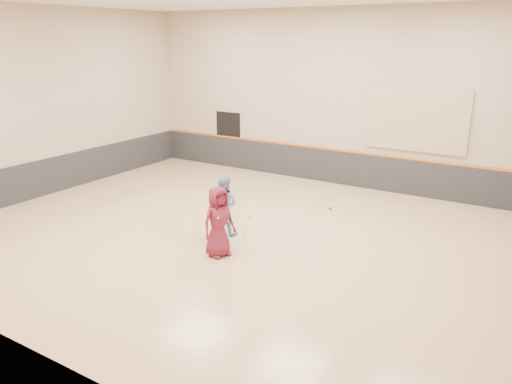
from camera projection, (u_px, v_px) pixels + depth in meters
The scene contains 14 objects.
room at pixel (240, 207), 12.87m from camera, with size 15.04×12.04×6.22m.
wainscot_back at pixel (332, 167), 17.78m from camera, with size 14.90×0.04×1.20m, color #232326.
wainscot_left at pixel (54, 175), 16.68m from camera, with size 0.04×11.90×1.20m, color #232326.
accent_stripe at pixel (333, 150), 17.59m from camera, with size 14.90×0.03×0.06m, color #D85914.
acoustic_panel at pixel (416, 120), 15.80m from camera, with size 3.20×0.08×2.00m, color tan.
doorway at pixel (228, 140), 19.90m from camera, with size 1.10×0.05×2.20m, color black.
girl at pixel (215, 215), 12.79m from camera, with size 0.47×0.31×1.30m, color #7CD7D2.
instructor at pixel (224, 205), 13.08m from camera, with size 0.77×0.60×1.59m, color #819DC7.
young_man at pixel (218, 222), 11.70m from camera, with size 0.84×0.54×1.71m, color maroon.
held_racket at pixel (223, 217), 12.72m from camera, with size 0.52×0.52×0.50m, color gold, non-canonical shape.
spare_racket at pixel (328, 205), 15.35m from camera, with size 0.67×0.67×0.11m, color #ACC72B, non-canonical shape.
ball_under_racket at pixel (244, 234), 13.16m from camera, with size 0.07×0.07×0.07m, color #CAEB36.
ball_in_hand at pixel (218, 218), 11.39m from camera, with size 0.07×0.07×0.07m, color #C1D231.
ball_beside_spare at pixel (249, 217), 14.39m from camera, with size 0.07×0.07×0.07m, color #B8CC2F.
Camera 1 is at (6.76, -10.14, 4.98)m, focal length 35.00 mm.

